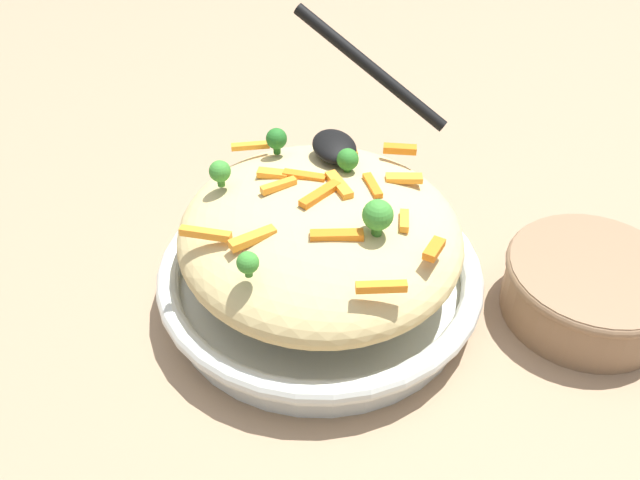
# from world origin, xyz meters

# --- Properties ---
(ground_plane) EXTENTS (2.40, 2.40, 0.00)m
(ground_plane) POSITION_xyz_m (0.00, 0.00, 0.00)
(ground_plane) COLOR #9E7F60
(serving_bowl) EXTENTS (0.30, 0.30, 0.05)m
(serving_bowl) POSITION_xyz_m (0.00, 0.00, 0.03)
(serving_bowl) COLOR silver
(serving_bowl) RESTS_ON ground_plane
(pasta_mound) EXTENTS (0.27, 0.26, 0.08)m
(pasta_mound) POSITION_xyz_m (0.00, 0.00, 0.08)
(pasta_mound) COLOR #D1BA7A
(pasta_mound) RESTS_ON serving_bowl
(carrot_piece_0) EXTENTS (0.02, 0.04, 0.01)m
(carrot_piece_0) POSITION_xyz_m (0.11, 0.02, 0.12)
(carrot_piece_0) COLOR orange
(carrot_piece_0) RESTS_ON pasta_mound
(carrot_piece_1) EXTENTS (0.02, 0.03, 0.01)m
(carrot_piece_1) POSITION_xyz_m (-0.01, 0.08, 0.12)
(carrot_piece_1) COLOR orange
(carrot_piece_1) RESTS_ON pasta_mound
(carrot_piece_2) EXTENTS (0.02, 0.04, 0.01)m
(carrot_piece_2) POSITION_xyz_m (0.05, 0.00, 0.12)
(carrot_piece_2) COLOR orange
(carrot_piece_2) RESTS_ON pasta_mound
(carrot_piece_3) EXTENTS (0.02, 0.03, 0.01)m
(carrot_piece_3) POSITION_xyz_m (-0.05, -0.03, 0.12)
(carrot_piece_3) COLOR orange
(carrot_piece_3) RESTS_ON pasta_mound
(carrot_piece_4) EXTENTS (0.01, 0.03, 0.01)m
(carrot_piece_4) POSITION_xyz_m (-0.06, 0.04, 0.12)
(carrot_piece_4) COLOR orange
(carrot_piece_4) RESTS_ON pasta_mound
(carrot_piece_5) EXTENTS (0.02, 0.04, 0.01)m
(carrot_piece_5) POSITION_xyz_m (0.03, -0.07, 0.12)
(carrot_piece_5) COLOR orange
(carrot_piece_5) RESTS_ON pasta_mound
(carrot_piece_6) EXTENTS (0.03, 0.04, 0.01)m
(carrot_piece_6) POSITION_xyz_m (0.02, -0.10, 0.12)
(carrot_piece_6) COLOR orange
(carrot_piece_6) RESTS_ON pasta_mound
(carrot_piece_7) EXTENTS (0.02, 0.02, 0.01)m
(carrot_piece_7) POSITION_xyz_m (0.09, 0.07, 0.12)
(carrot_piece_7) COLOR orange
(carrot_piece_7) RESTS_ON pasta_mound
(carrot_piece_8) EXTENTS (0.03, 0.04, 0.01)m
(carrot_piece_8) POSITION_xyz_m (-0.00, -0.00, 0.12)
(carrot_piece_8) COLOR orange
(carrot_piece_8) RESTS_ON pasta_mound
(carrot_piece_9) EXTENTS (0.04, 0.02, 0.01)m
(carrot_piece_9) POSITION_xyz_m (-0.01, 0.02, 0.12)
(carrot_piece_9) COLOR orange
(carrot_piece_9) RESTS_ON pasta_mound
(carrot_piece_10) EXTENTS (0.03, 0.02, 0.01)m
(carrot_piece_10) POSITION_xyz_m (0.04, 0.06, 0.12)
(carrot_piece_10) COLOR orange
(carrot_piece_10) RESTS_ON pasta_mound
(carrot_piece_11) EXTENTS (0.03, 0.01, 0.01)m
(carrot_piece_11) POSITION_xyz_m (-0.01, 0.05, 0.12)
(carrot_piece_11) COLOR orange
(carrot_piece_11) RESTS_ON pasta_mound
(carrot_piece_12) EXTENTS (0.03, 0.04, 0.01)m
(carrot_piece_12) POSITION_xyz_m (-0.03, -0.01, 0.12)
(carrot_piece_12) COLOR orange
(carrot_piece_12) RESTS_ON pasta_mound
(carrot_piece_13) EXTENTS (0.01, 0.04, 0.01)m
(carrot_piece_13) POSITION_xyz_m (-0.10, -0.04, 0.12)
(carrot_piece_13) COLOR orange
(carrot_piece_13) RESTS_ON pasta_mound
(carrot_piece_14) EXTENTS (0.02, 0.03, 0.01)m
(carrot_piece_14) POSITION_xyz_m (-0.06, 0.10, 0.12)
(carrot_piece_14) COLOR orange
(carrot_piece_14) RESTS_ON pasta_mound
(carrot_piece_15) EXTENTS (0.01, 0.03, 0.01)m
(carrot_piece_15) POSITION_xyz_m (-0.02, -0.03, 0.12)
(carrot_piece_15) COLOR orange
(carrot_piece_15) RESTS_ON pasta_mound
(broccoli_floret_0) EXTENTS (0.03, 0.03, 0.03)m
(broccoli_floret_0) POSITION_xyz_m (0.05, 0.03, 0.14)
(broccoli_floret_0) COLOR #377928
(broccoli_floret_0) RESTS_ON pasta_mound
(broccoli_floret_1) EXTENTS (0.02, 0.02, 0.02)m
(broccoli_floret_1) POSITION_xyz_m (0.07, -0.08, 0.13)
(broccoli_floret_1) COLOR #377928
(broccoli_floret_1) RESTS_ON pasta_mound
(broccoli_floret_2) EXTENTS (0.02, 0.02, 0.03)m
(broccoli_floret_2) POSITION_xyz_m (-0.09, -0.02, 0.13)
(broccoli_floret_2) COLOR #205B1C
(broccoli_floret_2) RESTS_ON pasta_mound
(broccoli_floret_3) EXTENTS (0.02, 0.02, 0.02)m
(broccoli_floret_3) POSITION_xyz_m (-0.04, 0.04, 0.13)
(broccoli_floret_3) COLOR #296820
(broccoli_floret_3) RESTS_ON pasta_mound
(broccoli_floret_4) EXTENTS (0.02, 0.02, 0.03)m
(broccoli_floret_4) POSITION_xyz_m (-0.05, -0.08, 0.13)
(broccoli_floret_4) COLOR #377928
(broccoli_floret_4) RESTS_ON pasta_mound
(serving_spoon) EXTENTS (0.15, 0.14, 0.10)m
(serving_spoon) POSITION_xyz_m (-0.09, 0.05, 0.15)
(serving_spoon) COLOR black
(serving_spoon) RESTS_ON pasta_mound
(companion_bowl) EXTENTS (0.16, 0.16, 0.06)m
(companion_bowl) POSITION_xyz_m (0.08, 0.24, 0.03)
(companion_bowl) COLOR #8C6B4C
(companion_bowl) RESTS_ON ground_plane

